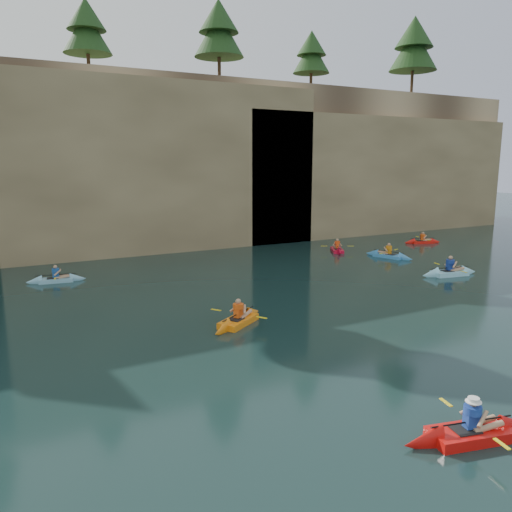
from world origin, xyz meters
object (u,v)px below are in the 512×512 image
kayaker_ltblue_near (450,273)px  kayaker_orange (238,320)px  main_kayaker (471,433)px  kayaker_red_far (337,250)px

kayaker_ltblue_near → kayaker_orange: bearing=-161.1°
main_kayaker → kayaker_red_far: bearing=73.2°
kayaker_orange → kayaker_red_far: kayaker_orange is taller
main_kayaker → kayaker_orange: (-1.02, 9.37, -0.01)m
kayaker_orange → main_kayaker: bearing=-117.1°
kayaker_orange → kayaker_red_far: (12.44, 10.43, -0.01)m
main_kayaker → kayaker_red_far: 22.86m
main_kayaker → kayaker_ltblue_near: 16.74m
kayaker_ltblue_near → kayaker_red_far: 8.54m
main_kayaker → kayaker_ltblue_near: size_ratio=0.97×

